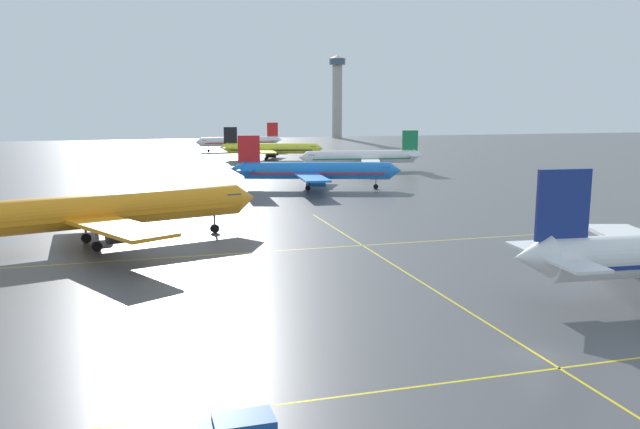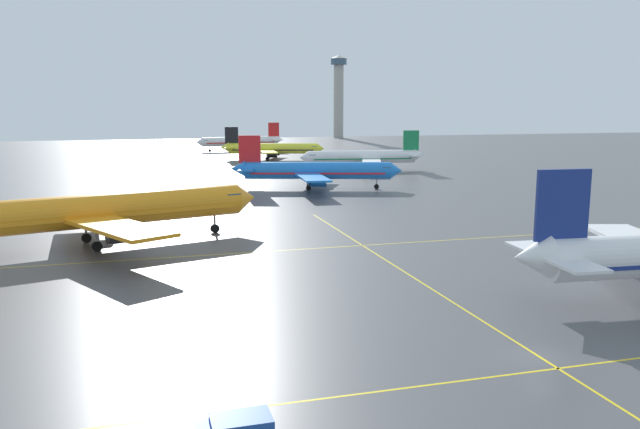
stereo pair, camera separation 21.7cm
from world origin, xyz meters
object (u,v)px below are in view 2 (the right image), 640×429
at_px(airliner_far_left_stand, 364,157).
at_px(airliner_far_right_stand, 272,149).
at_px(airliner_second_row, 103,211).
at_px(airliner_third_row, 315,171).
at_px(airliner_distant_taxiway, 241,141).
at_px(control_tower, 339,91).

height_order(airliner_far_left_stand, airliner_far_right_stand, airliner_far_left_stand).
distance_m(airliner_second_row, airliner_third_row, 59.67).
relative_size(airliner_distant_taxiway, control_tower, 0.79).
distance_m(airliner_far_left_stand, control_tower, 173.53).
bearing_deg(airliner_third_row, airliner_far_right_stand, 85.74).
height_order(airliner_second_row, control_tower, control_tower).
relative_size(airliner_far_left_stand, control_tower, 0.79).
bearing_deg(airliner_second_row, airliner_far_left_stand, 51.50).
distance_m(airliner_third_row, airliner_far_left_stand, 39.46).
height_order(airliner_distant_taxiway, control_tower, control_tower).
distance_m(airliner_far_left_stand, airliner_distant_taxiway, 83.73).
bearing_deg(airliner_far_left_stand, airliner_distant_taxiway, 103.92).
bearing_deg(airliner_third_row, airliner_distant_taxiway, 88.99).
xyz_separation_m(airliner_second_row, airliner_far_left_stand, (61.60, 77.43, -0.77)).
xyz_separation_m(airliner_distant_taxiway, control_tower, (65.06, 85.02, 21.02)).
xyz_separation_m(airliner_third_row, control_tower, (67.08, 198.93, 20.85)).
bearing_deg(airliner_far_left_stand, control_tower, 74.88).
bearing_deg(airliner_far_left_stand, airliner_third_row, -124.17).
distance_m(airliner_far_right_stand, control_tower, 141.95).
bearing_deg(airliner_far_right_stand, airliner_far_left_stand, -67.38).
xyz_separation_m(airliner_second_row, airliner_far_right_stand, (44.86, 117.61, -0.84)).
relative_size(airliner_far_left_stand, airliner_distant_taxiway, 1.00).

